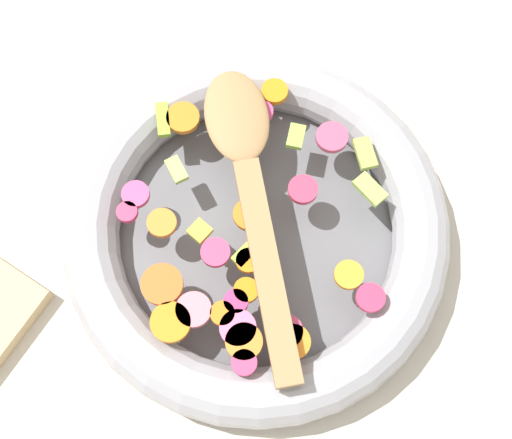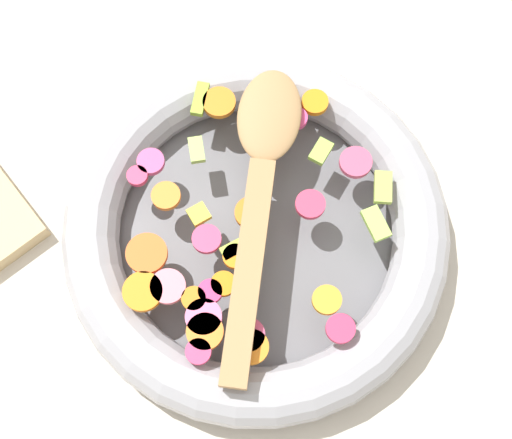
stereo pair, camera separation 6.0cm
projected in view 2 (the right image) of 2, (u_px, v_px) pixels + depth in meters
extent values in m
plane|color=beige|center=(256.00, 237.00, 0.65)|extent=(4.00, 4.00, 0.00)
cylinder|color=slate|center=(256.00, 235.00, 0.65)|extent=(0.29, 0.29, 0.01)
torus|color=#9E9EA5|center=(256.00, 229.00, 0.63)|extent=(0.34, 0.34, 0.05)
cylinder|color=orange|center=(143.00, 292.00, 0.58)|extent=(0.05, 0.05, 0.01)
cylinder|color=orange|center=(235.00, 256.00, 0.59)|extent=(0.03, 0.03, 0.01)
cylinder|color=orange|center=(194.00, 299.00, 0.58)|extent=(0.02, 0.02, 0.01)
cylinder|color=orange|center=(251.00, 347.00, 0.57)|extent=(0.04, 0.04, 0.01)
cylinder|color=orange|center=(166.00, 196.00, 0.61)|extent=(0.03, 0.03, 0.01)
cylinder|color=orange|center=(147.00, 254.00, 0.59)|extent=(0.04, 0.04, 0.01)
cylinder|color=orange|center=(254.00, 211.00, 0.60)|extent=(0.04, 0.04, 0.01)
cylinder|color=orange|center=(330.00, 298.00, 0.58)|extent=(0.03, 0.03, 0.01)
cylinder|color=orange|center=(315.00, 102.00, 0.64)|extent=(0.03, 0.03, 0.01)
cylinder|color=orange|center=(224.00, 284.00, 0.58)|extent=(0.03, 0.03, 0.01)
cylinder|color=orange|center=(205.00, 332.00, 0.57)|extent=(0.03, 0.03, 0.01)
cylinder|color=orange|center=(219.00, 103.00, 0.64)|extent=(0.04, 0.04, 0.01)
cube|color=#A7C151|center=(383.00, 187.00, 0.61)|extent=(0.03, 0.03, 0.01)
cube|color=#AAD959|center=(376.00, 224.00, 0.60)|extent=(0.03, 0.02, 0.01)
cube|color=#9EBD3F|center=(238.00, 247.00, 0.59)|extent=(0.02, 0.03, 0.01)
cube|color=#B0D660|center=(201.00, 147.00, 0.62)|extent=(0.03, 0.02, 0.01)
cube|color=#8DB435|center=(200.00, 99.00, 0.64)|extent=(0.03, 0.03, 0.01)
cube|color=#99C84C|center=(321.00, 151.00, 0.62)|extent=(0.02, 0.03, 0.01)
cylinder|color=#D83859|center=(310.00, 204.00, 0.60)|extent=(0.04, 0.04, 0.01)
cylinder|color=#E3447E|center=(296.00, 118.00, 0.63)|extent=(0.03, 0.03, 0.01)
cylinder|color=#D4326C|center=(210.00, 291.00, 0.58)|extent=(0.03, 0.03, 0.01)
cylinder|color=#E07583|center=(168.00, 287.00, 0.58)|extent=(0.04, 0.04, 0.01)
cylinder|color=#D7365F|center=(137.00, 176.00, 0.61)|extent=(0.03, 0.03, 0.01)
cylinder|color=#D9345B|center=(340.00, 329.00, 0.57)|extent=(0.03, 0.03, 0.01)
cylinder|color=#D93E69|center=(207.00, 239.00, 0.59)|extent=(0.03, 0.03, 0.01)
cylinder|color=pink|center=(204.00, 317.00, 0.57)|extent=(0.04, 0.04, 0.01)
cylinder|color=#D14C70|center=(356.00, 162.00, 0.62)|extent=(0.04, 0.04, 0.01)
cylinder|color=#DB3A68|center=(198.00, 352.00, 0.56)|extent=(0.02, 0.02, 0.01)
cylinder|color=#D14781|center=(151.00, 162.00, 0.62)|extent=(0.03, 0.03, 0.01)
cylinder|color=#CB436B|center=(248.00, 335.00, 0.57)|extent=(0.03, 0.03, 0.01)
cube|color=yellow|center=(199.00, 214.00, 0.60)|extent=(0.02, 0.02, 0.01)
cube|color=#A87F51|center=(249.00, 269.00, 0.58)|extent=(0.15, 0.15, 0.01)
ellipsoid|color=#A87F51|center=(269.00, 115.00, 0.62)|extent=(0.10, 0.10, 0.01)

